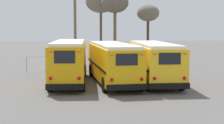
# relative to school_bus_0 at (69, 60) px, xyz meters

# --- Properties ---
(ground_plane) EXTENTS (160.00, 160.00, 0.00)m
(ground_plane) POSITION_rel_school_bus_0_xyz_m (3.20, 0.92, -1.71)
(ground_plane) COLOR #5B5956
(school_bus_0) EXTENTS (2.85, 9.59, 3.14)m
(school_bus_0) POSITION_rel_school_bus_0_xyz_m (0.00, 0.00, 0.00)
(school_bus_0) COLOR #E5A00C
(school_bus_0) RESTS_ON ground
(school_bus_1) EXTENTS (3.07, 10.51, 2.96)m
(school_bus_1) POSITION_rel_school_bus_0_xyz_m (3.20, -0.09, -0.09)
(school_bus_1) COLOR #EAAA0F
(school_bus_1) RESTS_ON ground
(school_bus_2) EXTENTS (2.98, 10.40, 2.98)m
(school_bus_2) POSITION_rel_school_bus_0_xyz_m (6.39, -0.01, -0.08)
(school_bus_2) COLOR yellow
(school_bus_2) RESTS_ON ground
(utility_pole) EXTENTS (1.80, 0.27, 7.97)m
(utility_pole) POSITION_rel_school_bus_0_xyz_m (0.57, 9.30, 2.44)
(utility_pole) COLOR brown
(utility_pole) RESTS_ON ground
(bare_tree_0) EXTENTS (3.85, 3.85, 8.88)m
(bare_tree_0) POSITION_rel_school_bus_0_xyz_m (3.94, 18.21, 5.66)
(bare_tree_0) COLOR brown
(bare_tree_0) RESTS_ON ground
(bare_tree_1) EXTENTS (3.17, 3.17, 8.20)m
(bare_tree_1) POSITION_rel_school_bus_0_xyz_m (5.26, 14.41, 5.18)
(bare_tree_1) COLOR brown
(bare_tree_1) RESTS_ON ground
(bare_tree_2) EXTENTS (2.88, 2.88, 7.10)m
(bare_tree_2) POSITION_rel_school_bus_0_xyz_m (10.08, 18.33, 4.20)
(bare_tree_2) COLOR #473323
(bare_tree_2) RESTS_ON ground
(fence_line) EXTENTS (14.45, 0.06, 1.42)m
(fence_line) POSITION_rel_school_bus_0_xyz_m (3.20, 7.02, -0.73)
(fence_line) COLOR #939399
(fence_line) RESTS_ON ground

